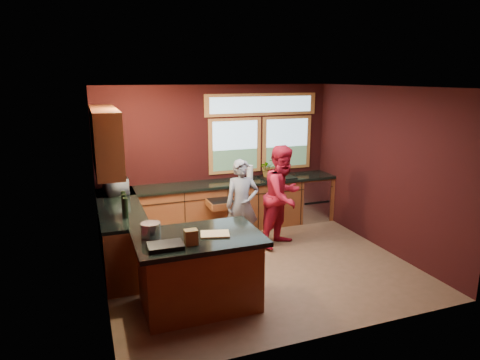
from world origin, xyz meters
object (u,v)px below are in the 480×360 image
person_red (283,196)px  cutting_board (215,234)px  stock_pot (151,230)px  person_grey (242,205)px  island (199,271)px

person_red → cutting_board: person_red is taller
stock_pot → person_grey: bearing=39.6°
island → stock_pot: stock_pot is taller
person_grey → stock_pot: 2.25m
island → person_grey: size_ratio=1.01×
island → person_red: 2.41m
person_grey → cutting_board: 1.90m
person_grey → stock_pot: person_grey is taller
person_red → cutting_board: size_ratio=4.98×
person_red → stock_pot: bearing=179.7°
person_grey → person_red: bearing=3.3°
person_red → stock_pot: (-2.42, -1.32, 0.16)m
island → cutting_board: 0.52m
island → person_red: size_ratio=0.89×
person_grey → person_red: (0.70, -0.10, 0.11)m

